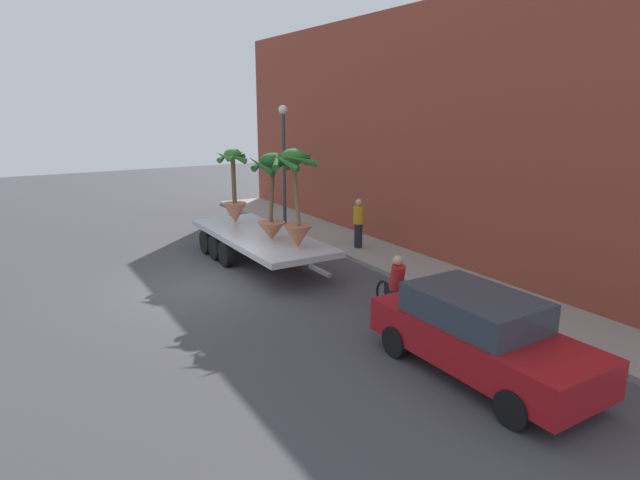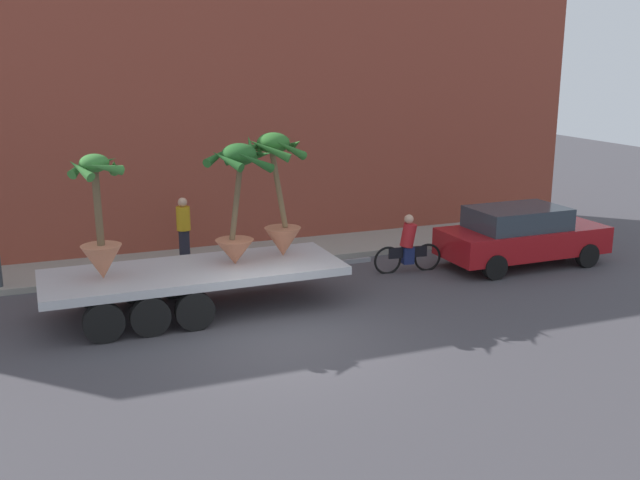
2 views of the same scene
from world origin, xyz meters
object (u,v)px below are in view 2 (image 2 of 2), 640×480
(potted_palm_middle, at_px, (238,201))
(potted_palm_rear, at_px, (100,227))
(potted_palm_front, at_px, (278,194))
(parked_car, at_px, (521,235))
(flatbed_trailer, at_px, (183,279))
(pedestrian_near_gate, at_px, (184,228))
(cyclist, at_px, (408,247))

(potted_palm_middle, bearing_deg, potted_palm_rear, -178.89)
(potted_palm_front, bearing_deg, parked_car, 1.75)
(flatbed_trailer, bearing_deg, potted_palm_rear, -178.12)
(potted_palm_front, distance_m, parked_car, 6.99)
(potted_palm_front, bearing_deg, potted_palm_rear, -175.53)
(potted_palm_rear, distance_m, pedestrian_near_gate, 4.41)
(potted_palm_middle, relative_size, parked_car, 0.59)
(potted_palm_middle, bearing_deg, flatbed_trailer, -179.88)
(parked_car, height_order, pedestrian_near_gate, pedestrian_near_gate)
(potted_palm_rear, bearing_deg, potted_palm_middle, 1.11)
(flatbed_trailer, xyz_separation_m, cyclist, (5.98, 0.99, -0.10))
(flatbed_trailer, distance_m, cyclist, 6.07)
(flatbed_trailer, bearing_deg, parked_car, 2.90)
(potted_palm_rear, distance_m, cyclist, 7.81)
(parked_car, bearing_deg, potted_palm_middle, -176.65)
(potted_palm_middle, distance_m, parked_car, 7.97)
(potted_palm_front, xyz_separation_m, cyclist, (3.72, 0.74, -1.76))
(potted_palm_front, relative_size, parked_car, 0.63)
(potted_palm_front, height_order, parked_car, potted_palm_front)
(potted_palm_middle, distance_m, pedestrian_near_gate, 3.81)
(potted_palm_rear, height_order, pedestrian_near_gate, potted_palm_rear)
(potted_palm_rear, distance_m, potted_palm_front, 3.92)
(cyclist, bearing_deg, potted_palm_rear, -172.20)
(potted_palm_front, distance_m, cyclist, 4.18)
(potted_palm_front, bearing_deg, flatbed_trailer, -173.67)
(potted_palm_middle, distance_m, cyclist, 5.12)
(flatbed_trailer, height_order, pedestrian_near_gate, pedestrian_near_gate)
(potted_palm_middle, height_order, cyclist, potted_palm_middle)
(flatbed_trailer, bearing_deg, potted_palm_front, 6.33)
(potted_palm_front, xyz_separation_m, parked_car, (6.80, 0.21, -1.60))
(pedestrian_near_gate, bearing_deg, cyclist, -25.75)
(pedestrian_near_gate, bearing_deg, parked_car, -20.20)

